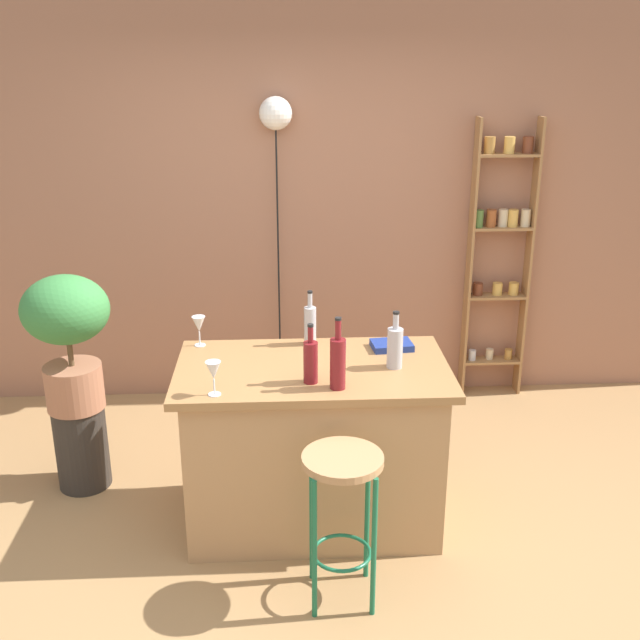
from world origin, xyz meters
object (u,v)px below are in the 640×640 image
(bottle_olive_oil, at_px, (395,346))
(wine_glass_center, at_px, (199,325))
(wine_glass_left, at_px, (213,371))
(spice_shelf, at_px, (500,252))
(bottle_vinegar, at_px, (310,324))
(cookbook, at_px, (392,345))
(bar_stool, at_px, (342,493))
(pendant_globe_light, at_px, (276,118))
(bottle_sauce_amber, at_px, (338,362))
(potted_plant, at_px, (67,330))
(bottle_spirits_clear, at_px, (311,361))
(plant_stool, at_px, (82,446))

(bottle_olive_oil, height_order, wine_glass_center, bottle_olive_oil)
(bottle_olive_oil, distance_m, wine_glass_left, 0.91)
(spice_shelf, relative_size, bottle_vinegar, 6.58)
(wine_glass_left, distance_m, cookbook, 1.04)
(bar_stool, xyz_separation_m, pendant_globe_light, (-0.27, 2.16, 1.42))
(bottle_vinegar, height_order, wine_glass_center, bottle_vinegar)
(spice_shelf, bearing_deg, wine_glass_left, -135.16)
(bar_stool, bearing_deg, bottle_olive_oil, 62.73)
(spice_shelf, height_order, wine_glass_center, spice_shelf)
(bottle_olive_oil, height_order, bottle_sauce_amber, bottle_sauce_amber)
(wine_glass_center, xyz_separation_m, pendant_globe_light, (0.42, 1.23, 0.96))
(bar_stool, relative_size, wine_glass_center, 4.46)
(bottle_olive_oil, bearing_deg, bottle_sauce_amber, -142.69)
(bar_stool, relative_size, bottle_vinegar, 2.45)
(wine_glass_left, distance_m, pendant_globe_light, 2.10)
(bottle_vinegar, xyz_separation_m, wine_glass_left, (-0.46, -0.61, 0.00))
(potted_plant, relative_size, pendant_globe_light, 0.37)
(spice_shelf, xyz_separation_m, wine_glass_center, (-1.95, -1.20, -0.06))
(pendant_globe_light, bearing_deg, bottle_spirits_clear, -85.03)
(potted_plant, xyz_separation_m, bottle_olive_oil, (1.71, -0.43, 0.04))
(bottle_spirits_clear, relative_size, cookbook, 1.40)
(potted_plant, bearing_deg, wine_glass_center, -6.83)
(bottle_spirits_clear, height_order, bottle_sauce_amber, bottle_sauce_amber)
(plant_stool, bearing_deg, bottle_olive_oil, -14.07)
(plant_stool, xyz_separation_m, bottle_olive_oil, (1.71, -0.43, 0.75))
(spice_shelf, xyz_separation_m, bottle_vinegar, (-1.36, -1.21, -0.06))
(bottle_vinegar, relative_size, bottle_sauce_amber, 0.85)
(potted_plant, height_order, wine_glass_center, potted_plant)
(bottle_vinegar, xyz_separation_m, pendant_globe_light, (-0.17, 1.23, 0.96))
(bar_stool, bearing_deg, cookbook, 68.69)
(bottle_vinegar, height_order, cookbook, bottle_vinegar)
(spice_shelf, distance_m, bottle_vinegar, 1.82)
(spice_shelf, distance_m, plant_stool, 3.00)
(potted_plant, relative_size, cookbook, 3.65)
(bar_stool, height_order, bottle_spirits_clear, bottle_spirits_clear)
(potted_plant, xyz_separation_m, bottle_vinegar, (1.31, -0.09, 0.04))
(pendant_globe_light, bearing_deg, bottle_vinegar, -82.21)
(bar_stool, bearing_deg, bottle_vinegar, 96.22)
(potted_plant, height_order, cookbook, potted_plant)
(plant_stool, xyz_separation_m, potted_plant, (-0.00, 0.00, 0.71))
(bottle_spirits_clear, relative_size, bottle_vinegar, 0.99)
(potted_plant, bearing_deg, bottle_sauce_amber, -25.02)
(spice_shelf, xyz_separation_m, wine_glass_left, (-1.83, -1.82, -0.06))
(bottle_vinegar, distance_m, pendant_globe_light, 1.57)
(potted_plant, distance_m, bottle_vinegar, 1.31)
(bar_stool, bearing_deg, spice_shelf, 59.46)
(bottle_sauce_amber, distance_m, wine_glass_left, 0.57)
(spice_shelf, relative_size, plant_stool, 3.98)
(plant_stool, distance_m, bottle_olive_oil, 1.92)
(spice_shelf, bearing_deg, potted_plant, -157.30)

